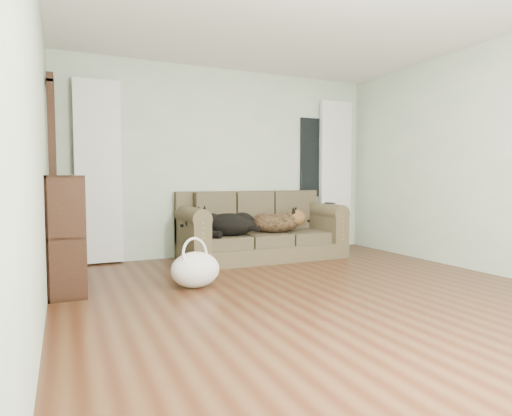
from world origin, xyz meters
name	(u,v)px	position (x,y,z in m)	size (l,w,h in m)	color
floor	(323,297)	(0.00, 0.00, 0.00)	(5.00, 5.00, 0.00)	#3C1C0F
ceiling	(326,0)	(0.00, 0.00, 2.60)	(5.00, 5.00, 0.00)	white
wall_back	(226,163)	(0.00, 2.50, 1.30)	(4.50, 0.04, 2.60)	beige
wall_left	(37,142)	(-2.25, 0.00, 1.30)	(0.04, 5.00, 2.60)	beige
wall_right	(498,157)	(2.25, 0.00, 1.30)	(0.04, 5.00, 2.60)	beige
curtain_left	(98,172)	(-1.70, 2.42, 1.15)	(0.55, 0.08, 2.25)	silver
curtain_right	(335,174)	(1.80, 2.42, 1.15)	(0.55, 0.08, 2.25)	silver
window_pane	(315,158)	(1.45, 2.47, 1.40)	(0.50, 0.03, 1.20)	black
door_casing	(53,180)	(-2.20, 2.05, 1.05)	(0.07, 0.60, 2.10)	black
sofa	(262,225)	(0.32, 1.97, 0.45)	(2.16, 0.93, 0.88)	brown
dog_black_lab	(226,225)	(-0.24, 1.87, 0.48)	(0.69, 0.48, 0.29)	black
dog_shepherd	(277,222)	(0.52, 1.92, 0.49)	(0.63, 0.44, 0.28)	black
tv_remote	(330,203)	(1.31, 1.84, 0.73)	(0.05, 0.17, 0.02)	black
tote_bag	(195,271)	(-0.94, 0.81, 0.16)	(0.48, 0.37, 0.35)	silver
bookshelf	(66,238)	(-2.09, 1.22, 0.50)	(0.33, 0.87, 1.09)	black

